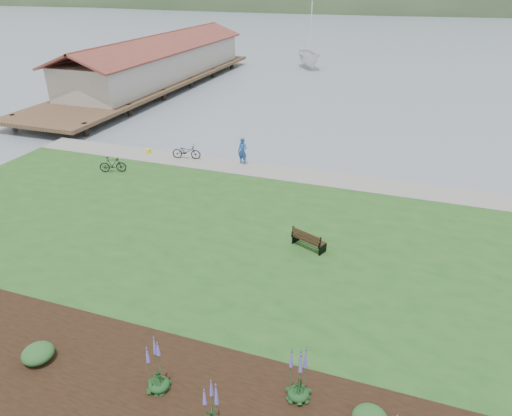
% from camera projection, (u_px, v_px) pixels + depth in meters
% --- Properties ---
extents(ground, '(600.00, 600.00, 0.00)m').
position_uv_depth(ground, '(240.00, 233.00, 21.83)').
color(ground, slate).
rests_on(ground, ground).
extents(lawn, '(34.00, 20.00, 0.40)m').
position_uv_depth(lawn, '(224.00, 251.00, 20.06)').
color(lawn, '#21501C').
rests_on(lawn, ground).
extents(shoreline_path, '(34.00, 2.20, 0.03)m').
position_uv_depth(shoreline_path, '(281.00, 173.00, 27.45)').
color(shoreline_path, gray).
rests_on(shoreline_path, lawn).
extents(garden_bed, '(24.00, 4.40, 0.04)m').
position_uv_depth(garden_bed, '(214.00, 408.00, 12.52)').
color(garden_bed, black).
rests_on(garden_bed, lawn).
extents(far_hillside, '(580.00, 80.00, 38.00)m').
position_uv_depth(far_hillside, '(468.00, 11.00, 158.88)').
color(far_hillside, '#314929').
rests_on(far_hillside, ground).
extents(pier_pavilion, '(8.00, 36.00, 5.40)m').
position_uv_depth(pier_pavilion, '(159.00, 61.00, 49.63)').
color(pier_pavilion, '#4C3826').
rests_on(pier_pavilion, ground).
extents(park_bench, '(1.60, 1.13, 0.92)m').
position_uv_depth(park_bench, '(308.00, 239.00, 19.66)').
color(park_bench, black).
rests_on(park_bench, lawn).
extents(person, '(0.80, 0.62, 2.00)m').
position_uv_depth(person, '(242.00, 149.00, 28.29)').
color(person, '#214C9B').
rests_on(person, lawn).
extents(bicycle_a, '(0.98, 1.96, 0.98)m').
position_uv_depth(bicycle_a, '(186.00, 151.00, 29.37)').
color(bicycle_a, black).
rests_on(bicycle_a, lawn).
extents(bicycle_b, '(1.04, 1.64, 0.96)m').
position_uv_depth(bicycle_b, '(113.00, 164.00, 27.38)').
color(bicycle_b, black).
rests_on(bicycle_b, lawn).
extents(sailboat, '(13.59, 13.66, 26.07)m').
position_uv_depth(sailboat, '(309.00, 68.00, 60.61)').
color(sailboat, silver).
rests_on(sailboat, ground).
extents(pannier, '(0.24, 0.33, 0.33)m').
position_uv_depth(pannier, '(149.00, 151.00, 30.35)').
color(pannier, yellow).
rests_on(pannier, lawn).
extents(echium_0, '(0.62, 0.62, 1.84)m').
position_uv_depth(echium_0, '(211.00, 411.00, 11.60)').
color(echium_0, '#143819').
rests_on(echium_0, garden_bed).
extents(echium_1, '(0.62, 0.62, 2.13)m').
position_uv_depth(echium_1, '(299.00, 375.00, 12.42)').
color(echium_1, '#143819').
rests_on(echium_1, garden_bed).
extents(echium_4, '(0.62, 0.62, 2.25)m').
position_uv_depth(echium_4, '(157.00, 366.00, 12.70)').
color(echium_4, '#143819').
rests_on(echium_4, garden_bed).
extents(shrub_0, '(0.97, 0.97, 0.48)m').
position_uv_depth(shrub_0, '(38.00, 353.00, 13.97)').
color(shrub_0, '#1E4C21').
rests_on(shrub_0, garden_bed).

